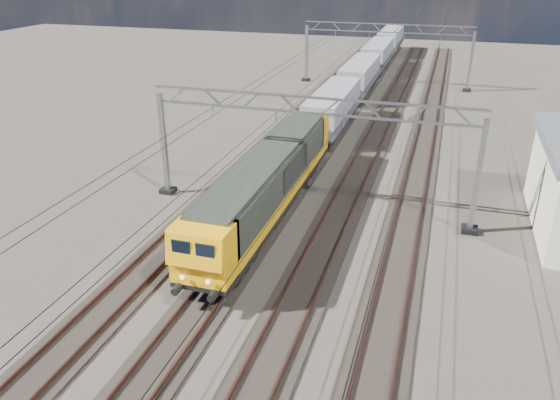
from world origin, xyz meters
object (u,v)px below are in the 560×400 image
(catenary_gantry_mid, at_px, (309,150))
(catenary_gantry_far, at_px, (386,52))
(locomotive, at_px, (269,180))
(hopper_wagon_third, at_px, (378,54))
(hopper_wagon_fourth, at_px, (390,39))
(hopper_wagon_lead, at_px, (333,107))
(hopper_wagon_mid, at_px, (360,75))

(catenary_gantry_mid, bearing_deg, catenary_gantry_far, 90.00)
(catenary_gantry_mid, height_order, locomotive, catenary_gantry_mid)
(catenary_gantry_mid, bearing_deg, hopper_wagon_third, 92.56)
(catenary_gantry_far, height_order, hopper_wagon_third, catenary_gantry_far)
(hopper_wagon_fourth, bearing_deg, catenary_gantry_far, -85.01)
(catenary_gantry_mid, distance_m, hopper_wagon_fourth, 58.96)
(hopper_wagon_lead, distance_m, hopper_wagon_mid, 14.20)
(locomotive, bearing_deg, hopper_wagon_mid, 90.00)
(hopper_wagon_mid, xyz_separation_m, hopper_wagon_fourth, (0.00, 28.40, 0.00))
(catenary_gantry_far, height_order, locomotive, catenary_gantry_far)
(catenary_gantry_mid, height_order, hopper_wagon_mid, catenary_gantry_mid)
(catenary_gantry_mid, relative_size, hopper_wagon_mid, 1.53)
(hopper_wagon_mid, relative_size, hopper_wagon_third, 1.00)
(locomotive, distance_m, hopper_wagon_third, 46.10)
(hopper_wagon_third, height_order, hopper_wagon_fourth, same)
(hopper_wagon_fourth, bearing_deg, catenary_gantry_mid, -88.06)
(hopper_wagon_lead, height_order, hopper_wagon_mid, same)
(catenary_gantry_far, bearing_deg, hopper_wagon_lead, -95.80)
(catenary_gantry_mid, bearing_deg, hopper_wagon_lead, 96.99)
(catenary_gantry_far, bearing_deg, catenary_gantry_mid, -90.00)
(catenary_gantry_mid, xyz_separation_m, hopper_wagon_mid, (-2.00, 30.50, -1.67))
(hopper_wagon_third, relative_size, hopper_wagon_fourth, 1.00)
(hopper_wagon_lead, distance_m, hopper_wagon_fourth, 42.60)
(hopper_wagon_mid, bearing_deg, hopper_wagon_fourth, 90.00)
(hopper_wagon_lead, bearing_deg, hopper_wagon_third, 90.00)
(catenary_gantry_far, relative_size, hopper_wagon_third, 1.53)
(catenary_gantry_mid, xyz_separation_m, hopper_wagon_third, (-2.00, 44.70, -1.67))
(hopper_wagon_lead, bearing_deg, hopper_wagon_mid, 90.00)
(catenary_gantry_far, relative_size, hopper_wagon_lead, 1.53)
(catenary_gantry_mid, relative_size, hopper_wagon_third, 1.53)
(catenary_gantry_far, bearing_deg, hopper_wagon_third, 102.94)
(catenary_gantry_mid, distance_m, locomotive, 2.90)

